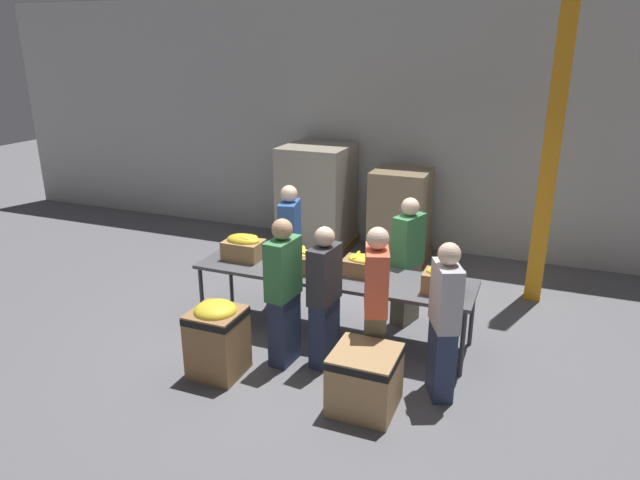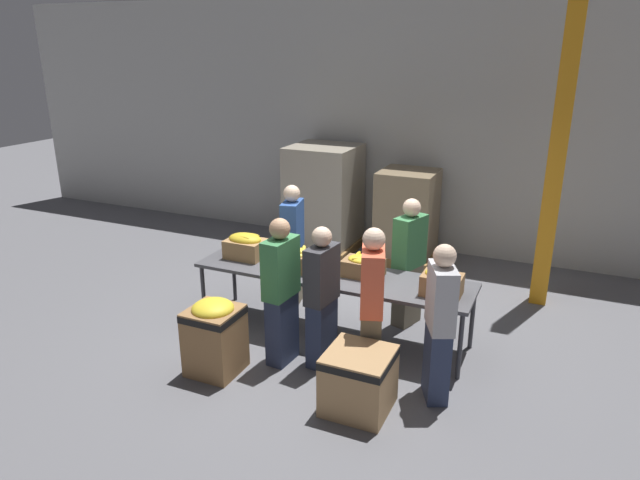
% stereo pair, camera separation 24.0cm
% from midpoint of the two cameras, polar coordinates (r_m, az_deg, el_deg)
% --- Properties ---
extents(ground_plane, '(30.00, 30.00, 0.00)m').
position_cam_midpoint_polar(ground_plane, '(6.84, 2.18, -9.36)').
color(ground_plane, slate).
extents(wall_back, '(16.00, 0.08, 4.00)m').
position_cam_midpoint_polar(wall_back, '(9.35, 10.37, 11.05)').
color(wall_back, '#B7B7B2').
rests_on(wall_back, ground_plane).
extents(sorting_table, '(3.22, 0.81, 0.78)m').
position_cam_midpoint_polar(sorting_table, '(6.52, 2.26, -3.69)').
color(sorting_table, '#4C4C51').
rests_on(sorting_table, ground_plane).
extents(banana_box_0, '(0.46, 0.34, 0.31)m').
position_cam_midpoint_polar(banana_box_0, '(6.96, -6.50, -0.55)').
color(banana_box_0, '#A37A4C').
rests_on(banana_box_0, sorting_table).
extents(banana_box_1, '(0.39, 0.34, 0.27)m').
position_cam_midpoint_polar(banana_box_1, '(6.56, -1.22, -1.93)').
color(banana_box_1, olive).
rests_on(banana_box_1, sorting_table).
extents(banana_box_2, '(0.45, 0.31, 0.26)m').
position_cam_midpoint_polar(banana_box_2, '(6.41, 5.43, -2.58)').
color(banana_box_2, olive).
rests_on(banana_box_2, sorting_table).
extents(banana_box_3, '(0.41, 0.31, 0.29)m').
position_cam_midpoint_polar(banana_box_3, '(6.06, 13.23, -4.12)').
color(banana_box_3, olive).
rests_on(banana_box_3, sorting_table).
extents(volunteer_0, '(0.25, 0.43, 1.54)m').
position_cam_midpoint_polar(volunteer_0, '(5.91, 1.34, -5.85)').
color(volunteer_0, '#2D3856').
rests_on(volunteer_0, ground_plane).
extents(volunteer_1, '(0.34, 0.48, 1.63)m').
position_cam_midpoint_polar(volunteer_1, '(5.65, 6.41, -6.73)').
color(volunteer_1, '#6B604C').
rests_on(volunteer_1, ground_plane).
extents(volunteer_2, '(0.34, 0.47, 1.58)m').
position_cam_midpoint_polar(volunteer_2, '(6.87, 9.86, -2.32)').
color(volunteer_2, '#6B604C').
rests_on(volunteer_2, ground_plane).
extents(volunteer_3, '(0.25, 0.45, 1.61)m').
position_cam_midpoint_polar(volunteer_3, '(5.96, -2.74, -5.30)').
color(volunteer_3, '#2D3856').
rests_on(volunteer_3, ground_plane).
extents(volunteer_4, '(0.30, 0.46, 1.59)m').
position_cam_midpoint_polar(volunteer_4, '(7.35, -1.82, -0.55)').
color(volunteer_4, '#6B604C').
rests_on(volunteer_4, ground_plane).
extents(volunteer_5, '(0.36, 0.47, 1.57)m').
position_cam_midpoint_polar(volunteer_5, '(5.49, 13.10, -8.25)').
color(volunteer_5, '#2D3856').
rests_on(volunteer_5, ground_plane).
extents(donation_bin_0, '(0.51, 0.51, 0.81)m').
position_cam_midpoint_polar(donation_bin_0, '(6.01, -9.37, -9.27)').
color(donation_bin_0, olive).
rests_on(donation_bin_0, ground_plane).
extents(donation_bin_1, '(0.60, 0.60, 0.59)m').
position_cam_midpoint_polar(donation_bin_1, '(5.45, 5.19, -13.62)').
color(donation_bin_1, tan).
rests_on(donation_bin_1, ground_plane).
extents(support_pillar, '(0.21, 0.21, 4.00)m').
position_cam_midpoint_polar(support_pillar, '(7.65, 23.52, 8.06)').
color(support_pillar, orange).
rests_on(support_pillar, ground_plane).
extents(pallet_stack_0, '(0.92, 0.92, 1.43)m').
position_cam_midpoint_polar(pallet_stack_0, '(8.96, 9.43, 2.28)').
color(pallet_stack_0, olive).
rests_on(pallet_stack_0, ground_plane).
extents(pallet_stack_1, '(1.14, 1.14, 1.72)m').
position_cam_midpoint_polar(pallet_stack_1, '(9.36, 1.13, 4.15)').
color(pallet_stack_1, olive).
rests_on(pallet_stack_1, ground_plane).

